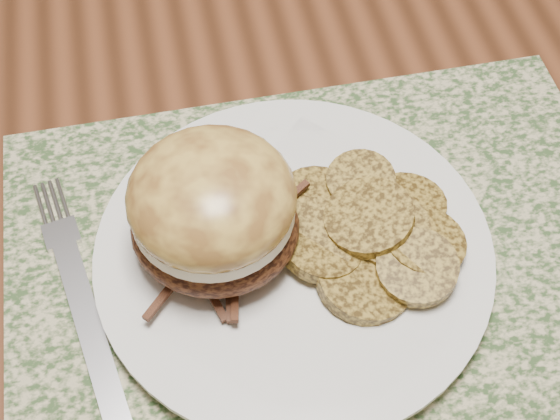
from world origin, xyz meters
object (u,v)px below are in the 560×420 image
(dining_table, at_px, (264,87))
(dinner_plate, at_px, (294,253))
(fork, at_px, (79,293))
(pork_sandwich, at_px, (213,209))

(dining_table, height_order, dinner_plate, dinner_plate)
(dining_table, relative_size, fork, 7.25)
(pork_sandwich, relative_size, fork, 0.70)
(dinner_plate, bearing_deg, dining_table, 84.19)
(dining_table, relative_size, pork_sandwich, 10.30)
(dinner_plate, xyz_separation_m, fork, (-0.15, 0.00, -0.01))
(dining_table, bearing_deg, pork_sandwich, -108.08)
(dinner_plate, relative_size, pork_sandwich, 1.79)
(dinner_plate, xyz_separation_m, pork_sandwich, (-0.05, 0.01, 0.05))
(pork_sandwich, bearing_deg, dining_table, 93.99)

